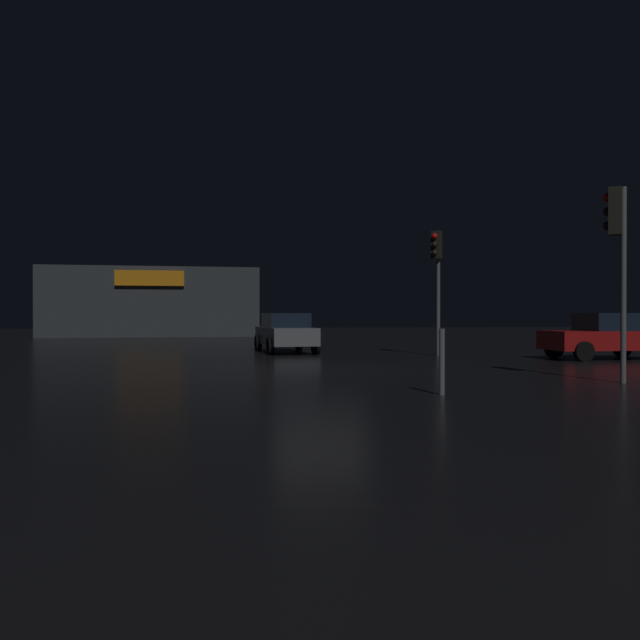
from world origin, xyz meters
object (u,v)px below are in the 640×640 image
Objects in this scene: traffic_signal_main at (617,237)px; car_far at (605,336)px; store_building at (152,302)px; car_near at (286,332)px; traffic_signal_opposite at (437,266)px.

traffic_signal_main reaches higher than car_far.
store_building reaches higher than car_near.
store_building is 3.23× the size of traffic_signal_opposite.
car_far is at bearing -30.49° from traffic_signal_opposite.
store_building is at bearing 118.03° from car_far.
traffic_signal_opposite is 6.02m from car_far.
traffic_signal_opposite is (-0.20, 10.03, 0.06)m from traffic_signal_main.
traffic_signal_main is at bearing -73.25° from store_building.
store_building is 3.26× the size of car_near.
store_building is 28.41m from traffic_signal_opposite.
traffic_signal_main is 0.95× the size of traffic_signal_opposite.
store_building is 37.94m from traffic_signal_main.
car_far is at bearing -32.16° from car_near.
traffic_signal_opposite is 6.35m from car_near.
car_near is 11.40m from car_far.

